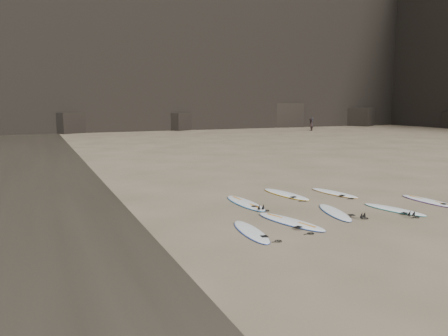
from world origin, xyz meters
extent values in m
plane|color=#897559|center=(0.00, 0.00, 0.00)|extent=(240.00, 240.00, 0.00)
cube|color=black|center=(10.00, 60.00, 20.00)|extent=(170.00, 32.00, 40.00)
cube|color=black|center=(8.00, 45.00, 1.16)|extent=(4.23, 4.46, 2.33)
cube|color=black|center=(25.00, 46.00, 1.80)|extent=(5.95, 5.19, 3.59)
cube|color=black|center=(38.00, 44.00, 1.44)|extent=(5.31, 5.56, 2.88)
cube|color=black|center=(-6.00, 45.00, 1.25)|extent=(4.49, 4.76, 2.49)
ellipsoid|color=white|center=(-4.33, -0.86, 0.04)|extent=(0.81, 2.43, 0.09)
ellipsoid|color=white|center=(-2.73, -0.43, 0.05)|extent=(1.33, 2.79, 0.10)
ellipsoid|color=white|center=(-0.72, -0.03, 0.04)|extent=(1.19, 2.46, 0.09)
ellipsoid|color=white|center=(1.42, -0.54, 0.04)|extent=(1.12, 2.38, 0.08)
ellipsoid|color=white|center=(3.59, -0.09, 0.04)|extent=(0.66, 2.45, 0.09)
ellipsoid|color=white|center=(-2.88, 2.40, 0.05)|extent=(0.70, 2.74, 0.10)
ellipsoid|color=white|center=(-0.69, 3.14, 0.05)|extent=(1.03, 2.72, 0.10)
ellipsoid|color=white|center=(1.27, 2.57, 0.04)|extent=(1.01, 2.44, 0.09)
imported|color=black|center=(25.05, 38.07, 0.83)|extent=(0.58, 0.70, 1.65)
imported|color=black|center=(23.58, 36.30, 0.79)|extent=(0.98, 0.94, 1.58)
camera|label=1|loc=(-9.93, -11.65, 3.72)|focal=35.00mm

